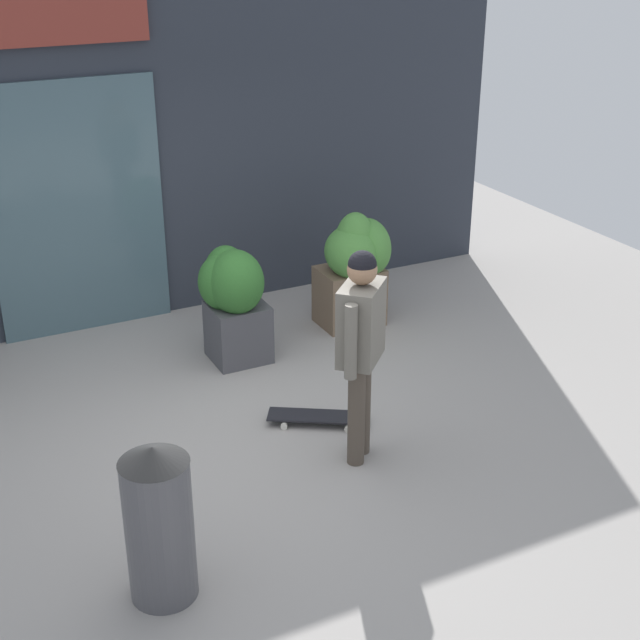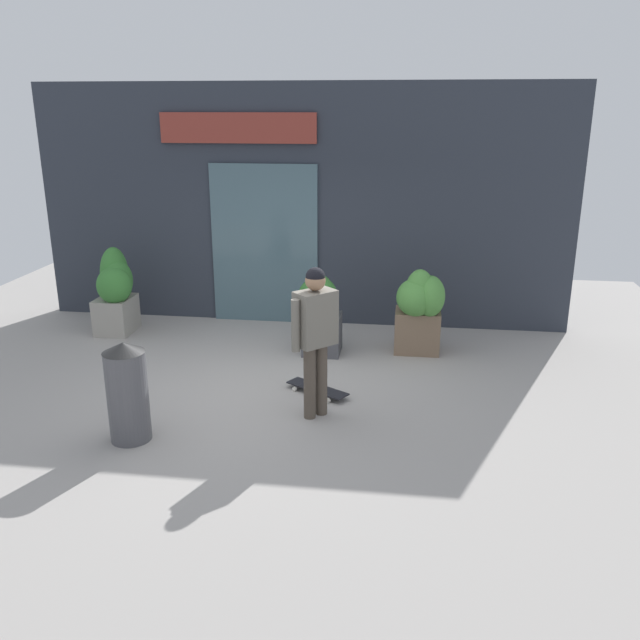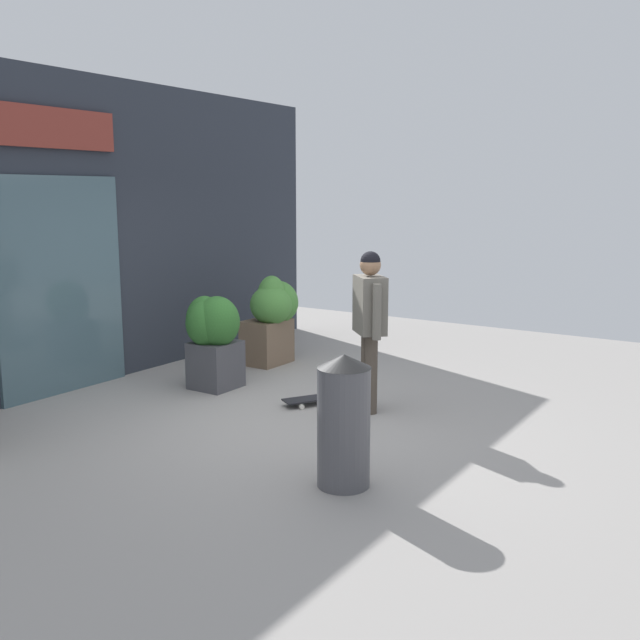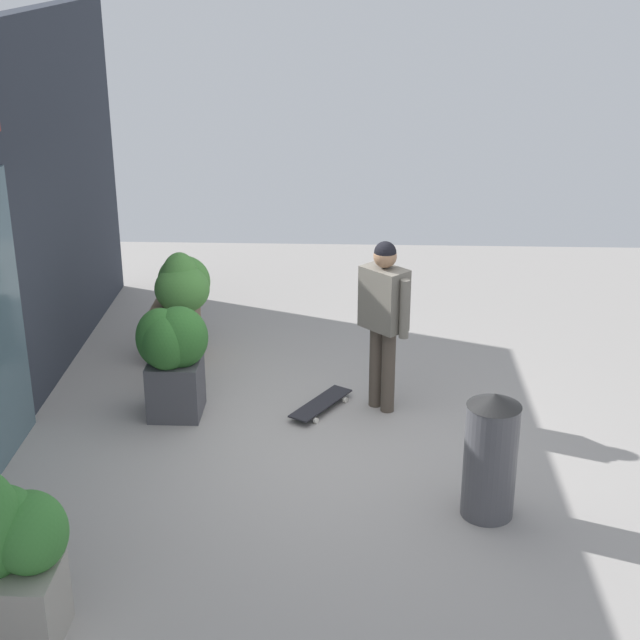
# 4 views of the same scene
# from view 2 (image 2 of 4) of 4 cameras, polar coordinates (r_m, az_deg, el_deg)

# --- Properties ---
(ground_plane) EXTENTS (12.00, 12.00, 0.00)m
(ground_plane) POSITION_cam_2_polar(r_m,az_deg,el_deg) (8.06, -4.81, -5.97)
(ground_plane) COLOR #9E9993
(building_facade) EXTENTS (8.13, 0.31, 3.60)m
(building_facade) POSITION_cam_2_polar(r_m,az_deg,el_deg) (10.23, -1.80, 9.67)
(building_facade) COLOR #2D333D
(building_facade) RESTS_ON ground_plane
(skateboarder) EXTENTS (0.48, 0.48, 1.67)m
(skateboarder) POSITION_cam_2_polar(r_m,az_deg,el_deg) (7.01, -0.40, -0.64)
(skateboarder) COLOR #4C4238
(skateboarder) RESTS_ON ground_plane
(skateboard) EXTENTS (0.80, 0.60, 0.08)m
(skateboard) POSITION_cam_2_polar(r_m,az_deg,el_deg) (7.90, -0.24, -5.91)
(skateboard) COLOR black
(skateboard) RESTS_ON ground_plane
(planter_box_left) EXTENTS (0.65, 0.63, 1.19)m
(planter_box_left) POSITION_cam_2_polar(r_m,az_deg,el_deg) (9.07, 8.59, 1.13)
(planter_box_left) COLOR brown
(planter_box_left) RESTS_ON ground_plane
(planter_box_right) EXTENTS (0.59, 0.67, 1.09)m
(planter_box_right) POSITION_cam_2_polar(r_m,az_deg,el_deg) (9.00, -0.07, 1.15)
(planter_box_right) COLOR #47474C
(planter_box_right) RESTS_ON ground_plane
(planter_box_mid) EXTENTS (0.58, 0.74, 1.27)m
(planter_box_mid) POSITION_cam_2_polar(r_m,az_deg,el_deg) (10.30, -17.14, 2.53)
(planter_box_mid) COLOR gray
(planter_box_mid) RESTS_ON ground_plane
(trash_bin) EXTENTS (0.42, 0.42, 1.05)m
(trash_bin) POSITION_cam_2_polar(r_m,az_deg,el_deg) (6.96, -16.21, -5.92)
(trash_bin) COLOR #4C4C51
(trash_bin) RESTS_ON ground_plane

